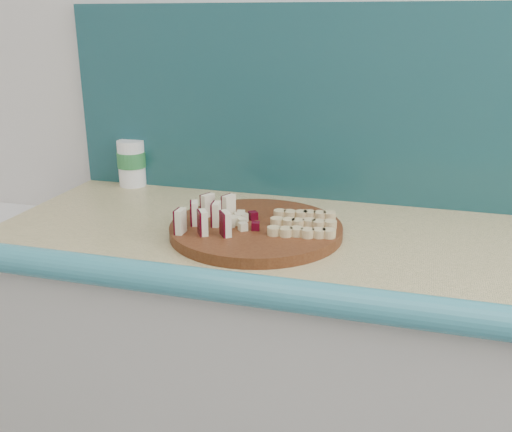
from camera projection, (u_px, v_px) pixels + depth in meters
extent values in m
cube|color=silver|center=(452.00, 50.00, 1.36)|extent=(3.60, 0.04, 2.60)
cube|color=tan|center=(486.00, 260.00, 1.19)|extent=(2.20, 0.60, 0.03)
cube|color=teal|center=(502.00, 331.00, 0.92)|extent=(2.20, 0.06, 0.03)
cube|color=teal|center=(489.00, 112.00, 1.36)|extent=(2.20, 0.02, 0.50)
cylinder|color=#451F0E|center=(256.00, 229.00, 1.28)|extent=(0.44, 0.44, 0.02)
cube|color=#FCEFC9|center=(181.00, 221.00, 1.22)|extent=(0.02, 0.03, 0.05)
cube|color=#450412|center=(177.00, 221.00, 1.22)|extent=(0.01, 0.03, 0.05)
cube|color=#FCEFC9|center=(195.00, 213.00, 1.27)|extent=(0.02, 0.03, 0.05)
cube|color=#450412|center=(191.00, 213.00, 1.27)|extent=(0.01, 0.03, 0.05)
cube|color=#FCEFC9|center=(208.00, 205.00, 1.32)|extent=(0.02, 0.03, 0.05)
cube|color=#450412|center=(204.00, 205.00, 1.32)|extent=(0.01, 0.03, 0.05)
cube|color=#FCEFC9|center=(203.00, 223.00, 1.21)|extent=(0.02, 0.03, 0.05)
cube|color=#450412|center=(199.00, 222.00, 1.21)|extent=(0.01, 0.03, 0.05)
cube|color=#FCEFC9|center=(217.00, 214.00, 1.26)|extent=(0.02, 0.03, 0.05)
cube|color=#450412|center=(213.00, 214.00, 1.27)|extent=(0.01, 0.03, 0.05)
cube|color=#FCEFC9|center=(229.00, 206.00, 1.32)|extent=(0.02, 0.03, 0.05)
cube|color=#450412|center=(225.00, 206.00, 1.32)|extent=(0.01, 0.03, 0.05)
cube|color=#FCEFC9|center=(226.00, 224.00, 1.20)|extent=(0.02, 0.03, 0.05)
cube|color=#450412|center=(222.00, 223.00, 1.21)|extent=(0.01, 0.03, 0.05)
cube|color=beige|center=(249.00, 220.00, 1.28)|extent=(0.02, 0.02, 0.02)
cube|color=beige|center=(252.00, 219.00, 1.29)|extent=(0.02, 0.02, 0.02)
cube|color=#450412|center=(251.00, 217.00, 1.30)|extent=(0.02, 0.02, 0.02)
cube|color=beige|center=(246.00, 218.00, 1.29)|extent=(0.02, 0.02, 0.02)
cube|color=beige|center=(242.00, 218.00, 1.29)|extent=(0.02, 0.02, 0.02)
cube|color=beige|center=(236.00, 218.00, 1.29)|extent=(0.02, 0.02, 0.02)
cube|color=beige|center=(240.00, 220.00, 1.28)|extent=(0.02, 0.02, 0.02)
cube|color=beige|center=(239.00, 222.00, 1.27)|extent=(0.02, 0.02, 0.02)
cube|color=#450412|center=(242.00, 224.00, 1.25)|extent=(0.02, 0.02, 0.02)
cube|color=beige|center=(247.00, 222.00, 1.27)|extent=(0.02, 0.02, 0.02)
cube|color=beige|center=(253.00, 222.00, 1.27)|extent=(0.02, 0.02, 0.02)
cylinder|color=#D8BE84|center=(274.00, 231.00, 1.21)|extent=(0.03, 0.03, 0.02)
cylinder|color=#D8BE84|center=(285.00, 231.00, 1.21)|extent=(0.03, 0.03, 0.02)
cylinder|color=#D8BE84|center=(296.00, 232.00, 1.21)|extent=(0.03, 0.03, 0.02)
cylinder|color=#D8BE84|center=(307.00, 233.00, 1.21)|extent=(0.03, 0.03, 0.02)
cylinder|color=#D8BE84|center=(318.00, 233.00, 1.20)|extent=(0.03, 0.03, 0.02)
cylinder|color=#D8BE84|center=(329.00, 234.00, 1.20)|extent=(0.03, 0.03, 0.02)
cylinder|color=#D8BE84|center=(278.00, 222.00, 1.27)|extent=(0.03, 0.03, 0.02)
cylinder|color=#D8BE84|center=(288.00, 222.00, 1.27)|extent=(0.03, 0.03, 0.02)
cylinder|color=#D8BE84|center=(298.00, 223.00, 1.26)|extent=(0.03, 0.03, 0.02)
cylinder|color=#D8BE84|center=(309.00, 223.00, 1.26)|extent=(0.03, 0.03, 0.02)
cylinder|color=#D8BE84|center=(319.00, 224.00, 1.26)|extent=(0.03, 0.03, 0.02)
cylinder|color=#D8BE84|center=(330.00, 224.00, 1.25)|extent=(0.03, 0.03, 0.02)
cylinder|color=#D8BE84|center=(280.00, 213.00, 1.32)|extent=(0.03, 0.03, 0.02)
cylinder|color=#D8BE84|center=(290.00, 214.00, 1.32)|extent=(0.03, 0.03, 0.02)
cylinder|color=#D8BE84|center=(300.00, 214.00, 1.32)|extent=(0.03, 0.03, 0.02)
cylinder|color=#D8BE84|center=(310.00, 215.00, 1.31)|extent=(0.03, 0.03, 0.02)
cylinder|color=#D8BE84|center=(320.00, 215.00, 1.31)|extent=(0.03, 0.03, 0.02)
cylinder|color=#D8BE84|center=(331.00, 216.00, 1.31)|extent=(0.03, 0.03, 0.02)
cylinder|color=white|center=(132.00, 163.00, 1.65)|extent=(0.08, 0.08, 0.13)
cylinder|color=#318744|center=(131.00, 160.00, 1.64)|extent=(0.08, 0.08, 0.04)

